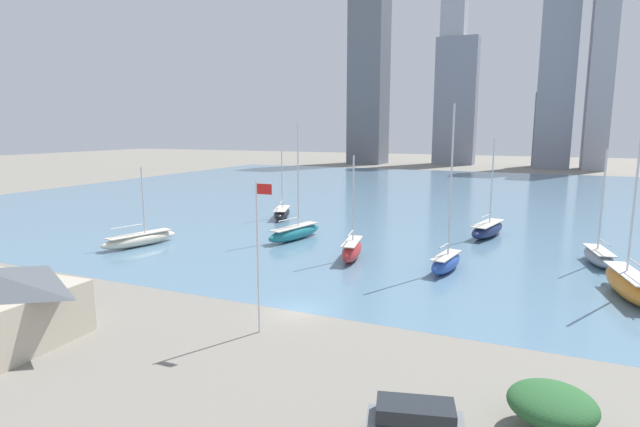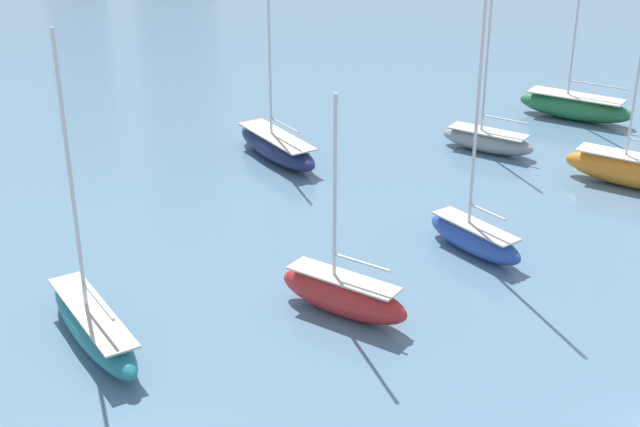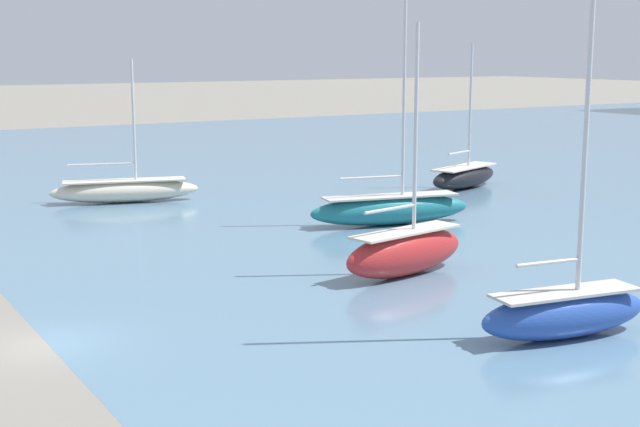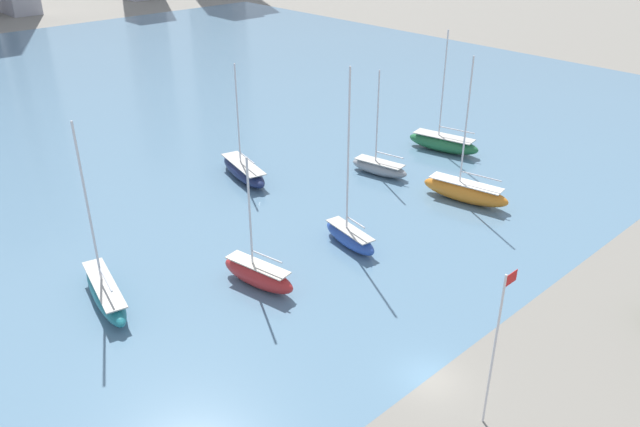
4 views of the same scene
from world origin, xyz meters
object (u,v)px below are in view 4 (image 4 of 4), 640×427
object	(u,v)px
sailboat_orange	(465,191)
sailboat_navy	(244,170)
sailboat_teal	(105,291)
flag_pole	(495,346)
sailboat_gray	(379,167)
sailboat_blue	(350,236)
sailboat_red	(258,274)
sailboat_green	(443,143)

from	to	relation	value
sailboat_orange	sailboat_navy	distance (m)	24.47
sailboat_teal	flag_pole	bearing A→B (deg)	-55.54
sailboat_teal	sailboat_orange	world-z (taller)	sailboat_orange
sailboat_gray	sailboat_orange	distance (m)	10.93
flag_pole	sailboat_navy	xyz separation A→B (m)	(11.29, 39.42, -4.79)
sailboat_teal	sailboat_navy	bearing A→B (deg)	40.49
sailboat_gray	sailboat_navy	size ratio (longest dim) A/B	0.93
flag_pole	sailboat_blue	size ratio (longest dim) A/B	0.65
sailboat_red	sailboat_navy	bearing A→B (deg)	45.59
flag_pole	sailboat_red	world-z (taller)	sailboat_red
sailboat_gray	sailboat_teal	bearing A→B (deg)	172.73
sailboat_gray	sailboat_navy	bearing A→B (deg)	130.23
sailboat_orange	sailboat_green	bearing A→B (deg)	34.66
sailboat_green	sailboat_blue	xyz separation A→B (m)	(-25.43, -8.67, -0.04)
sailboat_green	sailboat_orange	distance (m)	14.37
sailboat_teal	sailboat_gray	distance (m)	34.57
sailboat_orange	sailboat_red	xyz separation A→B (m)	(-25.61, 2.14, -0.04)
sailboat_green	sailboat_orange	xyz separation A→B (m)	(-9.99, -10.32, 0.07)
sailboat_orange	sailboat_navy	bearing A→B (deg)	111.78
sailboat_teal	sailboat_red	world-z (taller)	sailboat_teal
sailboat_green	sailboat_teal	bearing A→B (deg)	169.77
sailboat_gray	sailboat_red	size ratio (longest dim) A/B	1.07
sailboat_green	sailboat_navy	distance (m)	25.46
flag_pole	sailboat_green	world-z (taller)	sailboat_green
sailboat_red	sailboat_navy	world-z (taller)	sailboat_navy
sailboat_green	sailboat_red	distance (m)	36.53
sailboat_blue	sailboat_navy	world-z (taller)	sailboat_blue
sailboat_orange	sailboat_blue	distance (m)	15.53
sailboat_red	sailboat_blue	distance (m)	10.18
sailboat_blue	sailboat_red	bearing A→B (deg)	-174.12
flag_pole	sailboat_blue	world-z (taller)	sailboat_blue
sailboat_green	sailboat_orange	world-z (taller)	sailboat_orange
sailboat_navy	sailboat_blue	bearing A→B (deg)	-83.69
sailboat_red	sailboat_navy	size ratio (longest dim) A/B	0.87
flag_pole	sailboat_gray	world-z (taller)	sailboat_gray
sailboat_blue	sailboat_navy	size ratio (longest dim) A/B	1.27
sailboat_teal	sailboat_green	size ratio (longest dim) A/B	0.99
sailboat_red	sailboat_blue	bearing A→B (deg)	-13.41
flag_pole	sailboat_teal	bearing A→B (deg)	112.07
sailboat_teal	sailboat_red	bearing A→B (deg)	-19.81
sailboat_green	sailboat_red	bearing A→B (deg)	-179.52
sailboat_orange	flag_pole	bearing A→B (deg)	-153.78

